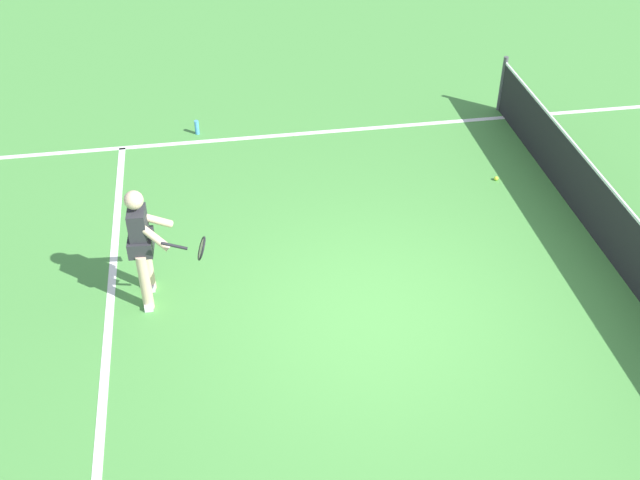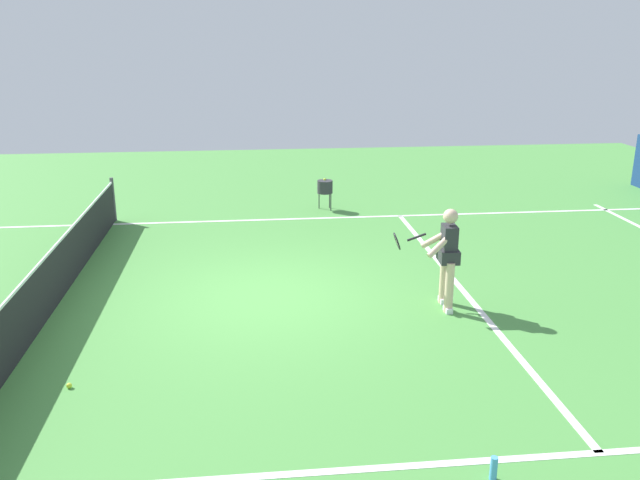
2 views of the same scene
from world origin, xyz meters
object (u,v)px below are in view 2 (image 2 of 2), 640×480
Objects in this scene: water_bottle at (494,468)px; ball_hopper at (325,187)px; tennis_player at (446,254)px; tennis_ball_near at (69,386)px.

ball_hopper is at bearing 2.49° from water_bottle.
tennis_player is 5.48m from tennis_ball_near.
tennis_player is at bearing -169.26° from ball_hopper.
tennis_ball_near is 4.88m from water_bottle.
tennis_ball_near is (-1.88, 5.08, -0.81)m from tennis_player.
water_bottle is at bearing -177.51° from ball_hopper.
tennis_ball_near is 0.28× the size of water_bottle.
water_bottle is (-4.03, 0.70, -0.73)m from tennis_player.
tennis_ball_near is 0.09× the size of ball_hopper.
ball_hopper reaches higher than tennis_ball_near.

